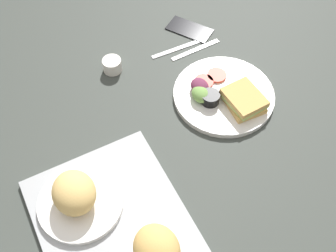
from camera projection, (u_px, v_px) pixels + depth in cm
name	position (u px, v px, depth cm)	size (l,w,h in cm)	color
ground_plane	(181.00, 139.00, 112.87)	(190.00, 150.00, 3.00)	#383D38
serving_tray	(118.00, 232.00, 95.44)	(45.00, 33.00, 1.60)	#9EA0A3
bread_plate_far	(77.00, 197.00, 95.85)	(20.25, 20.25, 9.20)	white
plate_with_salad	(224.00, 95.00, 117.56)	(28.71, 28.71, 5.40)	white
espresso_cup	(112.00, 65.00, 123.77)	(5.60, 5.60, 4.00)	silver
fork	(195.00, 50.00, 129.96)	(17.00, 1.40, 0.50)	#B7B7BC
knife	(180.00, 48.00, 130.45)	(19.00, 1.40, 0.50)	#B7B7BC
cell_phone	(189.00, 29.00, 135.16)	(14.40, 7.20, 0.80)	black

